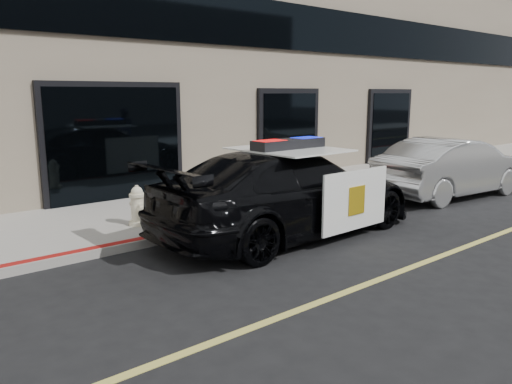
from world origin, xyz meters
TOP-DOWN VIEW (x-y plane):
  - ground at (0.00, 0.00)m, footprint 120.00×120.00m
  - sidewalk_n at (0.00, 5.25)m, footprint 60.00×3.50m
  - police_car at (0.38, 2.54)m, footprint 2.66×5.61m
  - silver_sedan at (6.04, 2.45)m, footprint 2.51×4.87m
  - fire_hydrant at (-1.73, 4.44)m, footprint 0.35×0.48m

SIDE VIEW (x-z plane):
  - ground at x=0.00m, z-range 0.00..0.00m
  - sidewalk_n at x=0.00m, z-range 0.00..0.15m
  - fire_hydrant at x=-1.73m, z-range 0.13..0.89m
  - silver_sedan at x=6.04m, z-range 0.00..1.50m
  - police_car at x=0.38m, z-range -0.09..1.71m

